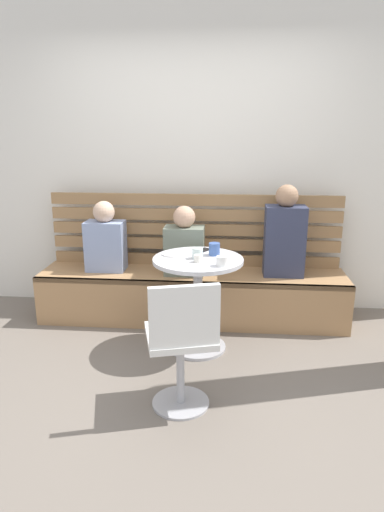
# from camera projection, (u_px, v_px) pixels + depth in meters

# --- Properties ---
(ground) EXTENTS (8.00, 8.00, 0.00)m
(ground) POSITION_uv_depth(u_px,v_px,m) (176.00, 393.00, 2.93)
(ground) COLOR #70665B
(back_wall) EXTENTS (5.20, 0.10, 2.90)m
(back_wall) POSITION_uv_depth(u_px,v_px,m) (196.00, 153.00, 4.10)
(back_wall) COLOR white
(back_wall) RESTS_ON ground
(booth_bench) EXTENTS (2.70, 0.52, 0.44)m
(booth_bench) POSITION_uv_depth(u_px,v_px,m) (192.00, 296.00, 4.01)
(booth_bench) COLOR #A87C51
(booth_bench) RESTS_ON ground
(booth_backrest) EXTENTS (2.65, 0.04, 0.66)m
(booth_backrest) POSITION_uv_depth(u_px,v_px,m) (194.00, 230.00, 4.09)
(booth_backrest) COLOR #9A7249
(booth_backrest) RESTS_ON booth_bench
(cafe_table) EXTENTS (0.68, 0.68, 0.74)m
(cafe_table) POSITION_uv_depth(u_px,v_px,m) (198.00, 286.00, 3.39)
(cafe_table) COLOR #ADADB2
(cafe_table) RESTS_ON ground
(white_chair) EXTENTS (0.49, 0.49, 0.85)m
(white_chair) POSITION_uv_depth(u_px,v_px,m) (182.00, 341.00, 2.63)
(white_chair) COLOR #ADADB2
(white_chair) RESTS_ON ground
(person_adult) EXTENTS (0.34, 0.22, 0.79)m
(person_adult) POSITION_uv_depth(u_px,v_px,m) (285.00, 235.00, 3.81)
(person_adult) COLOR #333851
(person_adult) RESTS_ON booth_bench
(person_child_left) EXTENTS (0.34, 0.22, 0.62)m
(person_child_left) POSITION_uv_depth(u_px,v_px,m) (105.00, 240.00, 3.97)
(person_child_left) COLOR #8C9EC6
(person_child_left) RESTS_ON booth_bench
(person_child_middle) EXTENTS (0.34, 0.22, 0.60)m
(person_child_middle) POSITION_uv_depth(u_px,v_px,m) (184.00, 245.00, 3.86)
(person_child_middle) COLOR slate
(person_child_middle) RESTS_ON booth_bench
(cup_espresso_small) EXTENTS (0.06, 0.06, 0.05)m
(cup_espresso_small) POSITION_uv_depth(u_px,v_px,m) (198.00, 258.00, 3.22)
(cup_espresso_small) COLOR silver
(cup_espresso_small) RESTS_ON cafe_table
(cup_glass_short) EXTENTS (0.08, 0.08, 0.08)m
(cup_glass_short) POSITION_uv_depth(u_px,v_px,m) (197.00, 253.00, 3.31)
(cup_glass_short) COLOR silver
(cup_glass_short) RESTS_ON cafe_table
(cup_mug_blue) EXTENTS (0.08, 0.08, 0.09)m
(cup_mug_blue) POSITION_uv_depth(u_px,v_px,m) (214.00, 249.00, 3.40)
(cup_mug_blue) COLOR #3D5B9E
(cup_mug_blue) RESTS_ON cafe_table
(cup_ceramic_white) EXTENTS (0.08, 0.08, 0.07)m
(cup_ceramic_white) POSITION_uv_depth(u_px,v_px,m) (222.00, 261.00, 3.13)
(cup_ceramic_white) COLOR white
(cup_ceramic_white) RESTS_ON cafe_table
(plate_small) EXTENTS (0.17, 0.17, 0.01)m
(plate_small) POSITION_uv_depth(u_px,v_px,m) (173.00, 254.00, 3.41)
(plate_small) COLOR white
(plate_small) RESTS_ON cafe_table
(phone_on_table) EXTENTS (0.13, 0.16, 0.01)m
(phone_on_table) POSITION_uv_depth(u_px,v_px,m) (203.00, 250.00, 3.53)
(phone_on_table) COLOR black
(phone_on_table) RESTS_ON cafe_table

